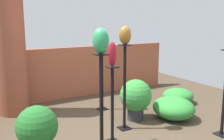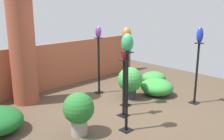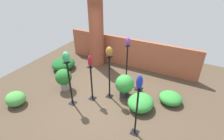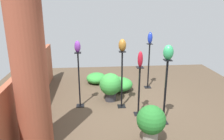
{
  "view_description": "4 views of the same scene",
  "coord_description": "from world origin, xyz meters",
  "px_view_note": "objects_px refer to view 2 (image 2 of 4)",
  "views": [
    {
      "loc": [
        -2.04,
        -3.58,
        1.87
      ],
      "look_at": [
        0.05,
        0.1,
        1.05
      ],
      "focal_mm": 42.0,
      "sensor_mm": 36.0,
      "label": 1
    },
    {
      "loc": [
        -3.81,
        -3.76,
        2.28
      ],
      "look_at": [
        0.09,
        0.32,
        0.82
      ],
      "focal_mm": 42.0,
      "sensor_mm": 36.0,
      "label": 2
    },
    {
      "loc": [
        2.41,
        -3.94,
        3.7
      ],
      "look_at": [
        0.21,
        0.33,
        0.85
      ],
      "focal_mm": 28.0,
      "sensor_mm": 36.0,
      "label": 3
    },
    {
      "loc": [
        -4.84,
        0.75,
        2.59
      ],
      "look_at": [
        -0.03,
        0.32,
        1.1
      ],
      "focal_mm": 35.0,
      "sensor_mm": 36.0,
      "label": 4
    }
  ],
  "objects_px": {
    "pedestal_ruby": "(124,91)",
    "potted_plant_near_pillar": "(79,110)",
    "brick_pillar": "(22,45)",
    "pedestal_violet": "(99,68)",
    "pedestal_cobalt": "(196,76)",
    "art_vase_violet": "(98,32)",
    "art_vase_cobalt": "(200,35)",
    "pedestal_bronze": "(126,77)",
    "potted_plant_front_right": "(130,81)",
    "pedestal_jade": "(127,96)",
    "art_vase_jade": "(127,43)",
    "art_vase_ruby": "(124,50)",
    "art_vase_bronze": "(127,34)"
  },
  "relations": [
    {
      "from": "art_vase_jade",
      "to": "art_vase_violet",
      "type": "relative_size",
      "value": 1.08
    },
    {
      "from": "brick_pillar",
      "to": "potted_plant_front_right",
      "type": "relative_size",
      "value": 3.48
    },
    {
      "from": "pedestal_ruby",
      "to": "art_vase_jade",
      "type": "xyz_separation_m",
      "value": [
        -0.43,
        -0.48,
        1.07
      ]
    },
    {
      "from": "art_vase_bronze",
      "to": "potted_plant_front_right",
      "type": "relative_size",
      "value": 0.39
    },
    {
      "from": "pedestal_ruby",
      "to": "art_vase_jade",
      "type": "distance_m",
      "value": 1.25
    },
    {
      "from": "pedestal_violet",
      "to": "potted_plant_front_right",
      "type": "relative_size",
      "value": 1.85
    },
    {
      "from": "art_vase_ruby",
      "to": "art_vase_bronze",
      "type": "relative_size",
      "value": 1.22
    },
    {
      "from": "art_vase_ruby",
      "to": "potted_plant_front_right",
      "type": "xyz_separation_m",
      "value": [
        0.85,
        0.6,
        -0.93
      ]
    },
    {
      "from": "art_vase_ruby",
      "to": "art_vase_violet",
      "type": "xyz_separation_m",
      "value": [
        0.57,
        1.42,
        0.2
      ]
    },
    {
      "from": "pedestal_ruby",
      "to": "potted_plant_near_pillar",
      "type": "height_order",
      "value": "pedestal_ruby"
    },
    {
      "from": "pedestal_cobalt",
      "to": "potted_plant_front_right",
      "type": "bearing_deg",
      "value": 124.14
    },
    {
      "from": "pedestal_jade",
      "to": "potted_plant_front_right",
      "type": "xyz_separation_m",
      "value": [
        1.28,
        1.08,
        -0.23
      ]
    },
    {
      "from": "art_vase_jade",
      "to": "art_vase_cobalt",
      "type": "distance_m",
      "value": 2.14
    },
    {
      "from": "art_vase_cobalt",
      "to": "pedestal_bronze",
      "type": "bearing_deg",
      "value": 141.51
    },
    {
      "from": "pedestal_cobalt",
      "to": "pedestal_jade",
      "type": "bearing_deg",
      "value": 175.34
    },
    {
      "from": "pedestal_ruby",
      "to": "pedestal_bronze",
      "type": "distance_m",
      "value": 0.58
    },
    {
      "from": "art_vase_jade",
      "to": "potted_plant_near_pillar",
      "type": "bearing_deg",
      "value": 145.5
    },
    {
      "from": "art_vase_violet",
      "to": "potted_plant_near_pillar",
      "type": "xyz_separation_m",
      "value": [
        -1.7,
        -1.42,
        -1.12
      ]
    },
    {
      "from": "pedestal_cobalt",
      "to": "art_vase_cobalt",
      "type": "bearing_deg",
      "value": 0.0
    },
    {
      "from": "pedestal_jade",
      "to": "pedestal_cobalt",
      "type": "relative_size",
      "value": 1.04
    },
    {
      "from": "art_vase_violet",
      "to": "pedestal_bronze",
      "type": "bearing_deg",
      "value": -96.85
    },
    {
      "from": "potted_plant_front_right",
      "to": "pedestal_jade",
      "type": "bearing_deg",
      "value": -139.76
    },
    {
      "from": "pedestal_cobalt",
      "to": "pedestal_bronze",
      "type": "bearing_deg",
      "value": 141.51
    },
    {
      "from": "brick_pillar",
      "to": "pedestal_cobalt",
      "type": "height_order",
      "value": "brick_pillar"
    },
    {
      "from": "pedestal_bronze",
      "to": "brick_pillar",
      "type": "bearing_deg",
      "value": 130.77
    },
    {
      "from": "brick_pillar",
      "to": "potted_plant_near_pillar",
      "type": "xyz_separation_m",
      "value": [
        -0.05,
        -2.11,
        -0.9
      ]
    },
    {
      "from": "pedestal_cobalt",
      "to": "art_vase_jade",
      "type": "bearing_deg",
      "value": 175.34
    },
    {
      "from": "art_vase_cobalt",
      "to": "potted_plant_front_right",
      "type": "bearing_deg",
      "value": 124.14
    },
    {
      "from": "pedestal_jade",
      "to": "art_vase_ruby",
      "type": "relative_size",
      "value": 4.0
    },
    {
      "from": "pedestal_ruby",
      "to": "pedestal_cobalt",
      "type": "bearing_deg",
      "value": -21.02
    },
    {
      "from": "potted_plant_near_pillar",
      "to": "pedestal_jade",
      "type": "bearing_deg",
      "value": -34.5
    },
    {
      "from": "brick_pillar",
      "to": "pedestal_jade",
      "type": "relative_size",
      "value": 1.85
    },
    {
      "from": "potted_plant_near_pillar",
      "to": "pedestal_cobalt",
      "type": "bearing_deg",
      "value": -13.03
    },
    {
      "from": "art_vase_cobalt",
      "to": "potted_plant_front_right",
      "type": "relative_size",
      "value": 0.45
    },
    {
      "from": "brick_pillar",
      "to": "pedestal_cobalt",
      "type": "xyz_separation_m",
      "value": [
        2.79,
        -2.77,
        -0.7
      ]
    },
    {
      "from": "pedestal_cobalt",
      "to": "art_vase_violet",
      "type": "distance_m",
      "value": 2.54
    },
    {
      "from": "pedestal_violet",
      "to": "potted_plant_near_pillar",
      "type": "height_order",
      "value": "pedestal_violet"
    },
    {
      "from": "pedestal_ruby",
      "to": "art_vase_ruby",
      "type": "xyz_separation_m",
      "value": [
        0.0,
        0.0,
        0.83
      ]
    },
    {
      "from": "pedestal_violet",
      "to": "art_vase_bronze",
      "type": "xyz_separation_m",
      "value": [
        -0.13,
        -1.07,
        0.96
      ]
    },
    {
      "from": "pedestal_jade",
      "to": "potted_plant_front_right",
      "type": "bearing_deg",
      "value": 40.24
    },
    {
      "from": "pedestal_jade",
      "to": "art_vase_jade",
      "type": "distance_m",
      "value": 0.94
    },
    {
      "from": "art_vase_bronze",
      "to": "potted_plant_near_pillar",
      "type": "distance_m",
      "value": 1.99
    },
    {
      "from": "brick_pillar",
      "to": "pedestal_violet",
      "type": "xyz_separation_m",
      "value": [
        1.65,
        -0.69,
        -0.69
      ]
    },
    {
      "from": "art_vase_bronze",
      "to": "potted_plant_front_right",
      "type": "xyz_separation_m",
      "value": [
        0.41,
        0.25,
        -1.17
      ]
    },
    {
      "from": "art_vase_ruby",
      "to": "potted_plant_front_right",
      "type": "relative_size",
      "value": 0.47
    },
    {
      "from": "art_vase_bronze",
      "to": "art_vase_cobalt",
      "type": "relative_size",
      "value": 0.87
    },
    {
      "from": "art_vase_jade",
      "to": "art_vase_ruby",
      "type": "distance_m",
      "value": 0.69
    },
    {
      "from": "pedestal_ruby",
      "to": "art_vase_bronze",
      "type": "height_order",
      "value": "art_vase_bronze"
    },
    {
      "from": "art_vase_cobalt",
      "to": "pedestal_ruby",
      "type": "bearing_deg",
      "value": 158.98
    },
    {
      "from": "potted_plant_front_right",
      "to": "brick_pillar",
      "type": "bearing_deg",
      "value": 141.96
    }
  ]
}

